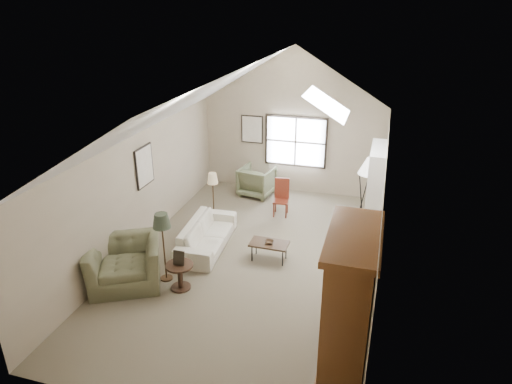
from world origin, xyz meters
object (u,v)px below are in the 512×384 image
(coffee_table, at_px, (269,251))
(sofa, at_px, (207,234))
(side_chair, at_px, (281,198))
(side_table, at_px, (180,276))
(armchair_far, at_px, (257,181))
(armchair_near, at_px, (124,263))
(armoire, at_px, (348,303))

(coffee_table, bearing_deg, sofa, 173.83)
(sofa, xyz_separation_m, side_chair, (1.19, 2.01, 0.17))
(sofa, bearing_deg, side_table, 179.89)
(side_table, distance_m, side_chair, 3.77)
(armchair_far, height_order, side_table, armchair_far)
(sofa, distance_m, armchair_near, 2.00)
(armoire, distance_m, armchair_far, 6.56)
(armchair_far, bearing_deg, armchair_near, 85.13)
(sofa, xyz_separation_m, side_table, (0.10, -1.60, -0.04))
(side_table, height_order, side_chair, side_chair)
(sofa, xyz_separation_m, coffee_table, (1.45, -0.16, -0.10))
(armchair_near, relative_size, side_table, 2.59)
(side_table, bearing_deg, sofa, 93.58)
(sofa, bearing_deg, armchair_far, -8.34)
(armoire, distance_m, sofa, 4.31)
(side_chair, bearing_deg, coffee_table, -88.44)
(armchair_far, height_order, coffee_table, armchair_far)
(sofa, bearing_deg, side_chair, -34.35)
(coffee_table, xyz_separation_m, side_chair, (-0.26, 2.16, 0.27))
(coffee_table, distance_m, side_chair, 2.20)
(side_table, bearing_deg, armchair_far, 88.15)
(sofa, relative_size, armchair_far, 2.33)
(armchair_far, xyz_separation_m, side_chair, (0.94, -1.09, 0.07))
(armoire, distance_m, armchair_near, 4.41)
(armoire, height_order, coffee_table, armoire)
(coffee_table, relative_size, side_table, 1.53)
(armoire, distance_m, coffee_table, 3.24)
(coffee_table, distance_m, side_table, 1.98)
(sofa, bearing_deg, armoire, -133.11)
(armchair_near, distance_m, side_table, 1.11)
(coffee_table, height_order, side_chair, side_chair)
(side_chair, bearing_deg, armchair_far, 125.46)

